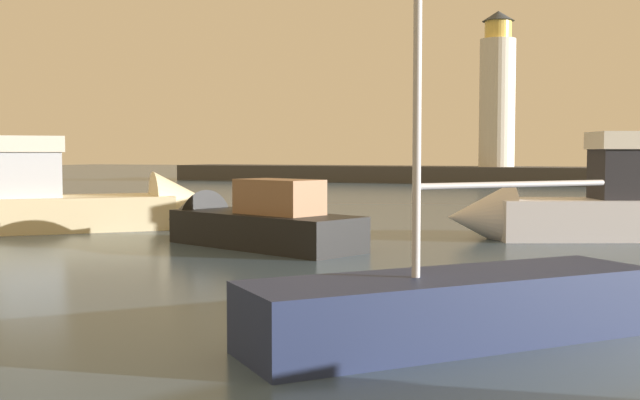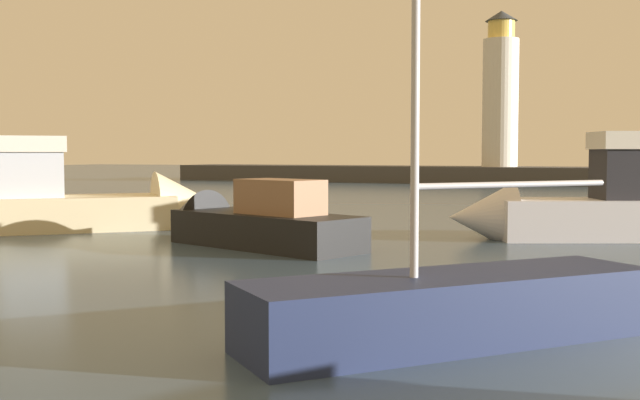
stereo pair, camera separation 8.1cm
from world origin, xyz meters
name	(u,v)px [view 1 (the left image)]	position (x,y,z in m)	size (l,w,h in m)	color
ground_plane	(514,214)	(0.00, 34.09, 0.00)	(220.00, 220.00, 0.00)	#384C60
breakwater	(574,176)	(0.00, 68.18, 0.74)	(74.92, 6.22, 1.47)	#423F3D
lighthouse	(497,93)	(-6.57, 68.18, 7.90)	(3.09, 3.09, 13.57)	silver
motorboat_1	(564,208)	(2.95, 24.30, 0.98)	(7.77, 4.96, 3.79)	silver
motorboat_3	(238,223)	(-5.93, 19.14, 0.65)	(7.92, 4.67, 2.47)	black
motorboat_4	(105,203)	(-12.63, 21.56, 0.91)	(8.89, 8.52, 4.04)	beige
sailboat_moored	(452,306)	(2.69, 9.60, 0.54)	(5.49, 5.75, 8.10)	#1E284C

